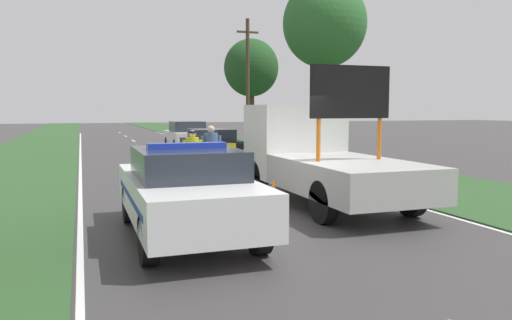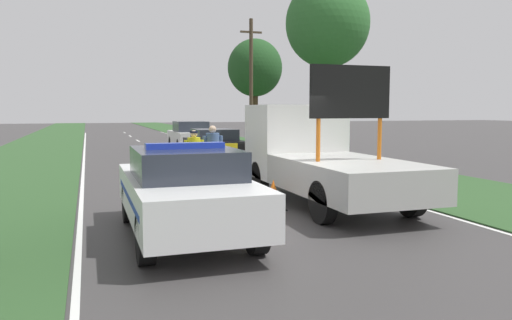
{
  "view_description": "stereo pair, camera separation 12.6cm",
  "coord_description": "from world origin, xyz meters",
  "px_view_note": "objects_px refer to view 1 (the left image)",
  "views": [
    {
      "loc": [
        -3.55,
        -9.26,
        2.2
      ],
      "look_at": [
        0.1,
        1.14,
        1.1
      ],
      "focal_mm": 35.0,
      "sensor_mm": 36.0,
      "label": 1
    },
    {
      "loc": [
        -3.43,
        -9.3,
        2.2
      ],
      "look_at": [
        0.1,
        1.14,
        1.1
      ],
      "focal_mm": 35.0,
      "sensor_mm": 36.0,
      "label": 2
    }
  ],
  "objects_px": {
    "roadside_tree_mid_left": "(325,25)",
    "traffic_cone_behind_barrier": "(273,195)",
    "road_barrier": "(203,150)",
    "utility_pole": "(248,83)",
    "police_officer": "(193,153)",
    "traffic_cone_centre_front": "(144,174)",
    "police_car": "(186,190)",
    "roadside_tree_near_left": "(251,68)",
    "pedestrian_civilian": "(211,150)",
    "queued_car_sedan_black": "(211,144)",
    "queued_car_van_white": "(187,135)",
    "traffic_cone_lane_edge": "(148,184)",
    "traffic_cone_near_truck": "(254,205)",
    "work_truck": "(317,155)"
  },
  "relations": [
    {
      "from": "traffic_cone_behind_barrier",
      "to": "pedestrian_civilian",
      "type": "bearing_deg",
      "value": 93.91
    },
    {
      "from": "pedestrian_civilian",
      "to": "traffic_cone_behind_barrier",
      "type": "xyz_separation_m",
      "value": [
        0.3,
        -4.38,
        -0.69
      ]
    },
    {
      "from": "work_truck",
      "to": "police_officer",
      "type": "distance_m",
      "value": 4.04
    },
    {
      "from": "traffic_cone_centre_front",
      "to": "traffic_cone_lane_edge",
      "type": "xyz_separation_m",
      "value": [
        -0.18,
        -2.31,
        -0.0
      ]
    },
    {
      "from": "queued_car_sedan_black",
      "to": "police_officer",
      "type": "bearing_deg",
      "value": 71.56
    },
    {
      "from": "traffic_cone_lane_edge",
      "to": "roadside_tree_near_left",
      "type": "relative_size",
      "value": 0.08
    },
    {
      "from": "police_officer",
      "to": "roadside_tree_mid_left",
      "type": "bearing_deg",
      "value": -146.25
    },
    {
      "from": "road_barrier",
      "to": "queued_car_sedan_black",
      "type": "xyz_separation_m",
      "value": [
        1.76,
        5.94,
        -0.22
      ]
    },
    {
      "from": "roadside_tree_near_left",
      "to": "queued_car_van_white",
      "type": "bearing_deg",
      "value": -155.57
    },
    {
      "from": "road_barrier",
      "to": "police_officer",
      "type": "xyz_separation_m",
      "value": [
        -0.5,
        -0.85,
        -0.0
      ]
    },
    {
      "from": "pedestrian_civilian",
      "to": "queued_car_van_white",
      "type": "height_order",
      "value": "pedestrian_civilian"
    },
    {
      "from": "road_barrier",
      "to": "traffic_cone_behind_barrier",
      "type": "bearing_deg",
      "value": -92.58
    },
    {
      "from": "traffic_cone_centre_front",
      "to": "roadside_tree_near_left",
      "type": "relative_size",
      "value": 0.08
    },
    {
      "from": "roadside_tree_mid_left",
      "to": "police_car",
      "type": "bearing_deg",
      "value": -127.4
    },
    {
      "from": "work_truck",
      "to": "roadside_tree_mid_left",
      "type": "bearing_deg",
      "value": -118.7
    },
    {
      "from": "road_barrier",
      "to": "roadside_tree_near_left",
      "type": "xyz_separation_m",
      "value": [
        6.51,
        14.46,
        3.81
      ]
    },
    {
      "from": "work_truck",
      "to": "traffic_cone_near_truck",
      "type": "relative_size",
      "value": 9.25
    },
    {
      "from": "police_officer",
      "to": "roadside_tree_near_left",
      "type": "height_order",
      "value": "roadside_tree_near_left"
    },
    {
      "from": "work_truck",
      "to": "traffic_cone_near_truck",
      "type": "bearing_deg",
      "value": 36.5
    },
    {
      "from": "roadside_tree_mid_left",
      "to": "utility_pole",
      "type": "relative_size",
      "value": 1.07
    },
    {
      "from": "traffic_cone_lane_edge",
      "to": "queued_car_sedan_black",
      "type": "bearing_deg",
      "value": 64.58
    },
    {
      "from": "work_truck",
      "to": "traffic_cone_near_truck",
      "type": "distance_m",
      "value": 2.85
    },
    {
      "from": "work_truck",
      "to": "pedestrian_civilian",
      "type": "xyz_separation_m",
      "value": [
        -1.74,
        3.58,
        -0.08
      ]
    },
    {
      "from": "traffic_cone_centre_front",
      "to": "queued_car_sedan_black",
      "type": "distance_m",
      "value": 6.5
    },
    {
      "from": "queued_car_van_white",
      "to": "utility_pole",
      "type": "height_order",
      "value": "utility_pole"
    },
    {
      "from": "roadside_tree_mid_left",
      "to": "traffic_cone_behind_barrier",
      "type": "bearing_deg",
      "value": -123.0
    },
    {
      "from": "pedestrian_civilian",
      "to": "traffic_cone_lane_edge",
      "type": "relative_size",
      "value": 3.45
    },
    {
      "from": "pedestrian_civilian",
      "to": "utility_pole",
      "type": "bearing_deg",
      "value": 45.4
    },
    {
      "from": "work_truck",
      "to": "pedestrian_civilian",
      "type": "bearing_deg",
      "value": -64.71
    },
    {
      "from": "traffic_cone_lane_edge",
      "to": "queued_car_van_white",
      "type": "bearing_deg",
      "value": 74.53
    },
    {
      "from": "road_barrier",
      "to": "utility_pole",
      "type": "bearing_deg",
      "value": 57.31
    },
    {
      "from": "road_barrier",
      "to": "queued_car_sedan_black",
      "type": "bearing_deg",
      "value": 65.9
    },
    {
      "from": "utility_pole",
      "to": "traffic_cone_behind_barrier",
      "type": "bearing_deg",
      "value": -106.42
    },
    {
      "from": "pedestrian_civilian",
      "to": "traffic_cone_centre_front",
      "type": "relative_size",
      "value": 3.43
    },
    {
      "from": "road_barrier",
      "to": "traffic_cone_behind_barrier",
      "type": "xyz_separation_m",
      "value": [
        0.43,
        -4.92,
        -0.63
      ]
    },
    {
      "from": "traffic_cone_lane_edge",
      "to": "utility_pole",
      "type": "height_order",
      "value": "utility_pole"
    },
    {
      "from": "police_car",
      "to": "traffic_cone_behind_barrier",
      "type": "relative_size",
      "value": 7.04
    },
    {
      "from": "traffic_cone_lane_edge",
      "to": "police_officer",
      "type": "bearing_deg",
      "value": 34.2
    },
    {
      "from": "roadside_tree_mid_left",
      "to": "utility_pole",
      "type": "distance_m",
      "value": 7.38
    },
    {
      "from": "traffic_cone_near_truck",
      "to": "queued_car_van_white",
      "type": "xyz_separation_m",
      "value": [
        2.32,
        18.19,
        0.49
      ]
    },
    {
      "from": "traffic_cone_near_truck",
      "to": "utility_pole",
      "type": "height_order",
      "value": "utility_pole"
    },
    {
      "from": "utility_pole",
      "to": "queued_car_van_white",
      "type": "bearing_deg",
      "value": 151.81
    },
    {
      "from": "pedestrian_civilian",
      "to": "traffic_cone_near_truck",
      "type": "height_order",
      "value": "pedestrian_civilian"
    },
    {
      "from": "police_officer",
      "to": "traffic_cone_centre_front",
      "type": "distance_m",
      "value": 1.96
    },
    {
      "from": "work_truck",
      "to": "traffic_cone_behind_barrier",
      "type": "relative_size",
      "value": 8.69
    },
    {
      "from": "pedestrian_civilian",
      "to": "traffic_cone_behind_barrier",
      "type": "distance_m",
      "value": 4.44
    },
    {
      "from": "police_car",
      "to": "roadside_tree_near_left",
      "type": "relative_size",
      "value": 0.72
    },
    {
      "from": "police_officer",
      "to": "queued_car_van_white",
      "type": "bearing_deg",
      "value": -102.11
    },
    {
      "from": "pedestrian_civilian",
      "to": "roadside_tree_near_left",
      "type": "distance_m",
      "value": 16.72
    },
    {
      "from": "roadside_tree_near_left",
      "to": "roadside_tree_mid_left",
      "type": "xyz_separation_m",
      "value": [
        -0.44,
        -10.69,
        0.93
      ]
    }
  ]
}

